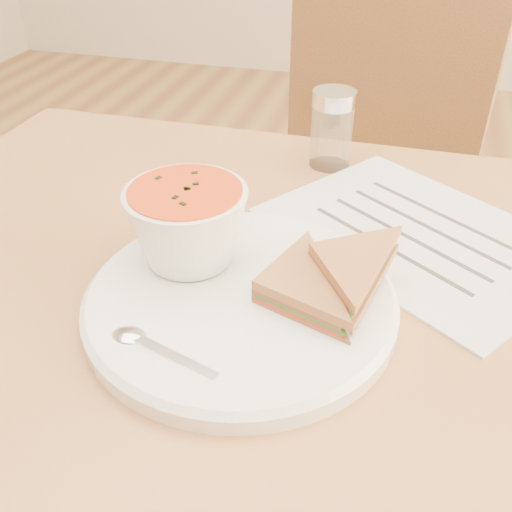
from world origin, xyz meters
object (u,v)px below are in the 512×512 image
(chair_far, at_px, (336,231))
(condiment_shaker, at_px, (332,129))
(soup_bowl, at_px, (188,229))
(dining_table, at_px, (273,478))
(plate, at_px, (240,301))

(chair_far, xyz_separation_m, condiment_shaker, (0.01, -0.26, 0.33))
(chair_far, distance_m, condiment_shaker, 0.41)
(chair_far, relative_size, soup_bowl, 7.93)
(dining_table, distance_m, chair_far, 0.53)
(dining_table, relative_size, plate, 3.34)
(dining_table, bearing_deg, soup_bowl, -159.01)
(plate, relative_size, soup_bowl, 2.49)
(plate, bearing_deg, chair_far, 87.92)
(dining_table, bearing_deg, plate, -106.98)
(plate, xyz_separation_m, condiment_shaker, (0.03, 0.33, 0.05))
(soup_bowl, bearing_deg, dining_table, 20.99)
(dining_table, height_order, soup_bowl, soup_bowl)
(chair_far, relative_size, condiment_shaker, 8.98)
(soup_bowl, height_order, condiment_shaker, condiment_shaker)
(chair_far, distance_m, plate, 0.65)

